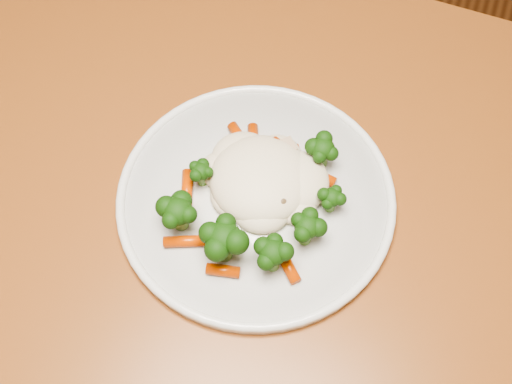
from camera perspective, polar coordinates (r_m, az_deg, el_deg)
dining_table at (r=0.79m, az=6.98°, el=-6.97°), size 1.14×0.78×0.75m
plate at (r=0.70m, az=-0.00°, el=-0.59°), size 0.30×0.30×0.01m
meal at (r=0.67m, az=0.04°, el=-0.06°), size 0.18×0.19×0.05m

